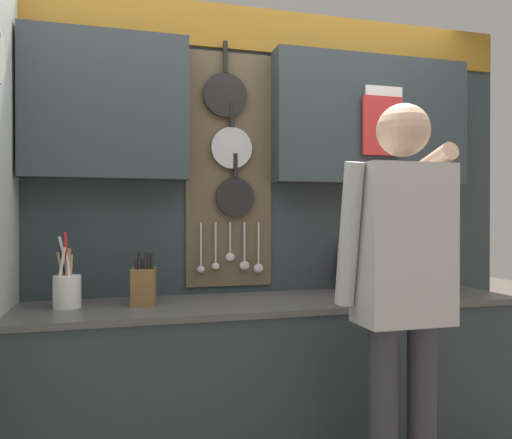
% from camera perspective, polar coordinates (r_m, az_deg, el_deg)
% --- Properties ---
extents(base_cabinet_counter, '(2.49, 0.60, 0.90)m').
position_cam_1_polar(base_cabinet_counter, '(2.66, 2.32, -18.81)').
color(base_cabinet_counter, '#2D383D').
rests_on(base_cabinet_counter, ground_plane).
extents(back_wall_unit, '(3.06, 0.23, 2.48)m').
position_cam_1_polar(back_wall_unit, '(2.78, 1.03, 4.85)').
color(back_wall_unit, '#2D383D').
rests_on(back_wall_unit, ground_plane).
extents(microwave, '(0.47, 0.37, 0.26)m').
position_cam_1_polar(microwave, '(2.85, 15.13, -5.52)').
color(microwave, red).
rests_on(microwave, base_cabinet_counter).
extents(knife_block, '(0.13, 0.16, 0.25)m').
position_cam_1_polar(knife_block, '(2.47, -12.71, -7.36)').
color(knife_block, brown).
rests_on(knife_block, base_cabinet_counter).
extents(utensil_crock, '(0.12, 0.12, 0.35)m').
position_cam_1_polar(utensil_crock, '(2.48, -20.80, -7.40)').
color(utensil_crock, white).
rests_on(utensil_crock, base_cabinet_counter).
extents(person, '(0.54, 0.68, 1.79)m').
position_cam_1_polar(person, '(2.17, 16.27, -6.20)').
color(person, '#383842').
rests_on(person, ground_plane).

